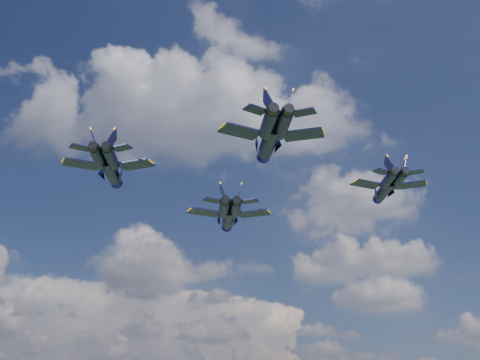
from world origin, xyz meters
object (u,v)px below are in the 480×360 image
(jet_slot, at_px, (269,142))
(jet_left, at_px, (112,171))
(jet_lead, at_px, (228,218))
(jet_right, at_px, (384,190))

(jet_slot, bearing_deg, jet_left, 138.35)
(jet_left, relative_size, jet_slot, 1.04)
(jet_lead, distance_m, jet_left, 26.15)
(jet_lead, distance_m, jet_slot, 36.31)
(jet_left, height_order, jet_right, jet_left)
(jet_left, bearing_deg, jet_lead, 50.69)
(jet_right, relative_size, jet_slot, 0.89)
(jet_lead, height_order, jet_left, jet_lead)
(jet_slot, bearing_deg, jet_right, 38.46)
(jet_lead, xyz_separation_m, jet_right, (23.73, -17.28, -1.93))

